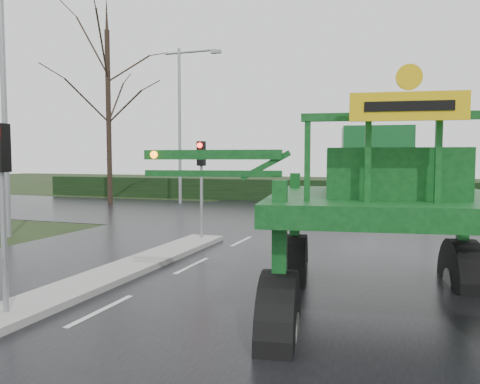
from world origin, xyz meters
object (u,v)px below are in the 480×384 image
(crop_sprayer, at_px, (281,181))
(traffic_signal_far, at_px, (428,165))
(traffic_signal_mid, at_px, (201,168))
(street_light_left_near, at_px, (10,74))
(traffic_signal_near, at_px, (1,177))
(street_light_left_far, at_px, (184,111))
(white_sedan, at_px, (332,219))

(crop_sprayer, bearing_deg, traffic_signal_far, 71.92)
(traffic_signal_mid, xyz_separation_m, street_light_left_near, (-6.89, -1.49, 3.40))
(street_light_left_near, bearing_deg, crop_sprayer, -26.27)
(traffic_signal_mid, xyz_separation_m, crop_sprayer, (4.76, -7.24, -0.05))
(traffic_signal_near, height_order, street_light_left_far, street_light_left_far)
(traffic_signal_mid, distance_m, traffic_signal_far, 14.75)
(traffic_signal_near, xyz_separation_m, crop_sprayer, (4.76, 1.26, -0.05))
(street_light_left_near, bearing_deg, traffic_signal_mid, 12.21)
(traffic_signal_mid, height_order, white_sedan, traffic_signal_mid)
(street_light_left_near, relative_size, crop_sprayer, 1.05)
(street_light_left_near, bearing_deg, white_sedan, 42.71)
(traffic_signal_near, relative_size, crop_sprayer, 0.37)
(traffic_signal_far, bearing_deg, street_light_left_near, 43.63)
(traffic_signal_near, distance_m, street_light_left_far, 22.37)
(traffic_signal_mid, relative_size, street_light_left_far, 0.35)
(street_light_left_near, xyz_separation_m, street_light_left_far, (0.00, 14.00, 0.00))
(crop_sprayer, bearing_deg, traffic_signal_near, -174.55)
(traffic_signal_near, bearing_deg, traffic_signal_mid, 90.00)
(traffic_signal_near, relative_size, street_light_left_near, 0.35)
(traffic_signal_near, distance_m, traffic_signal_far, 22.42)
(street_light_left_near, height_order, street_light_left_far, same)
(traffic_signal_mid, distance_m, street_light_left_far, 14.68)
(traffic_signal_near, relative_size, traffic_signal_far, 1.00)
(crop_sprayer, distance_m, white_sedan, 15.48)
(traffic_signal_near, xyz_separation_m, white_sedan, (3.34, 16.46, -2.59))
(white_sedan, bearing_deg, street_light_left_near, 142.58)
(traffic_signal_near, height_order, street_light_left_near, street_light_left_near)
(traffic_signal_far, relative_size, street_light_left_near, 0.35)
(traffic_signal_far, relative_size, crop_sprayer, 0.37)
(traffic_signal_near, bearing_deg, white_sedan, 78.53)
(traffic_signal_near, relative_size, street_light_left_far, 0.35)
(traffic_signal_near, bearing_deg, crop_sprayer, 14.78)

